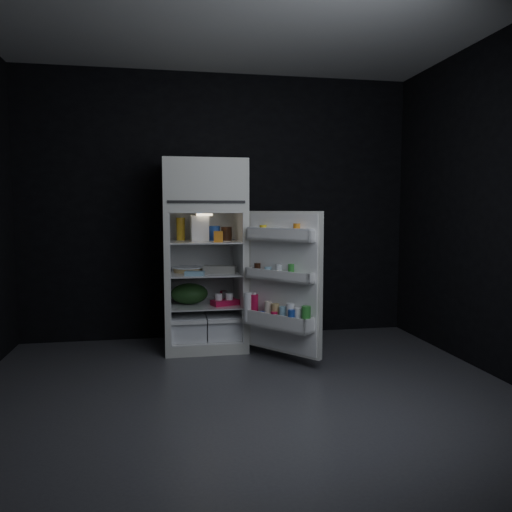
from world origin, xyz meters
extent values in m
cube|color=#4A4A4F|center=(0.00, 0.00, 0.00)|extent=(4.00, 3.40, 0.00)
cube|color=silver|center=(0.00, 0.00, 2.70)|extent=(4.00, 3.40, 0.00)
cube|color=black|center=(0.00, 1.70, 1.35)|extent=(4.00, 0.00, 2.70)
cube|color=black|center=(0.00, -1.70, 1.35)|extent=(4.00, 0.00, 2.70)
cube|color=black|center=(2.00, 0.00, 1.35)|extent=(0.00, 3.40, 2.70)
cube|color=silver|center=(-0.20, 1.30, 0.05)|extent=(0.76, 0.70, 0.10)
cube|color=silver|center=(-0.55, 1.30, 0.70)|extent=(0.05, 0.70, 1.20)
cube|color=silver|center=(0.16, 1.30, 0.70)|extent=(0.05, 0.70, 1.20)
cube|color=white|center=(-0.20, 1.62, 0.70)|extent=(0.66, 0.05, 1.20)
cube|color=silver|center=(-0.20, 1.30, 1.33)|extent=(0.76, 0.70, 0.06)
cube|color=silver|center=(-0.20, 1.30, 1.57)|extent=(0.76, 0.70, 0.42)
cube|color=black|center=(-0.20, 0.95, 1.39)|extent=(0.68, 0.01, 0.02)
cube|color=white|center=(-0.52, 1.28, 0.70)|extent=(0.01, 0.65, 1.20)
cube|color=white|center=(0.13, 1.28, 0.70)|extent=(0.01, 0.65, 1.20)
cube|color=white|center=(-0.20, 1.28, 1.30)|extent=(0.66, 0.65, 0.01)
cube|color=white|center=(-0.20, 1.28, 0.10)|extent=(0.66, 0.65, 0.01)
cube|color=white|center=(-0.20, 1.28, 1.02)|extent=(0.65, 0.63, 0.01)
cube|color=white|center=(-0.20, 1.28, 0.72)|extent=(0.65, 0.63, 0.01)
cube|color=white|center=(-0.20, 1.28, 0.42)|extent=(0.65, 0.63, 0.01)
cube|color=white|center=(-0.36, 1.30, 0.22)|extent=(0.32, 0.59, 0.22)
cube|color=white|center=(-0.03, 1.30, 0.22)|extent=(0.32, 0.59, 0.22)
cube|color=white|center=(-0.36, 0.97, 0.31)|extent=(0.32, 0.02, 0.03)
cube|color=white|center=(-0.03, 0.97, 0.31)|extent=(0.32, 0.02, 0.03)
cube|color=#FFE5B2|center=(-0.20, 1.23, 1.28)|extent=(0.14, 0.14, 0.02)
cube|color=silver|center=(0.44, 0.67, 0.70)|extent=(0.51, 0.63, 1.22)
cube|color=white|center=(0.42, 0.65, 0.70)|extent=(0.45, 0.57, 1.18)
cube|color=white|center=(0.38, 0.62, 1.07)|extent=(0.49, 0.59, 0.02)
cube|color=white|center=(0.36, 0.60, 1.11)|extent=(0.44, 0.54, 0.10)
cube|color=white|center=(0.59, 0.37, 1.11)|extent=(0.08, 0.07, 0.10)
cube|color=white|center=(0.18, 0.88, 1.11)|extent=(0.08, 0.07, 0.10)
cube|color=white|center=(0.38, 0.62, 0.73)|extent=(0.50, 0.59, 0.02)
cube|color=white|center=(0.35, 0.60, 0.77)|extent=(0.44, 0.54, 0.09)
cube|color=white|center=(0.59, 0.36, 0.77)|extent=(0.09, 0.08, 0.09)
cube|color=white|center=(0.18, 0.88, 0.77)|extent=(0.09, 0.08, 0.09)
cube|color=white|center=(0.37, 0.61, 0.33)|extent=(0.53, 0.62, 0.02)
cube|color=white|center=(0.32, 0.57, 0.38)|extent=(0.44, 0.54, 0.13)
cube|color=white|center=(0.57, 0.35, 0.38)|extent=(0.12, 0.10, 0.13)
cube|color=white|center=(0.16, 0.87, 0.38)|extent=(0.12, 0.10, 0.13)
cube|color=white|center=(0.38, 0.62, 1.16)|extent=(0.48, 0.57, 0.02)
cylinder|color=orange|center=(0.50, 0.48, 1.14)|extent=(0.08, 0.08, 0.13)
cylinder|color=beige|center=(0.41, 0.59, 1.13)|extent=(0.08, 0.08, 0.09)
cylinder|color=yellow|center=(0.27, 0.77, 1.13)|extent=(0.08, 0.08, 0.11)
cylinder|color=#338C33|center=(0.46, 0.52, 0.81)|extent=(0.07, 0.07, 0.13)
cylinder|color=silver|center=(0.38, 0.62, 0.80)|extent=(0.08, 0.08, 0.12)
cylinder|color=#7FADC4|center=(0.31, 0.72, 0.79)|extent=(0.08, 0.08, 0.09)
cylinder|color=black|center=(0.23, 0.81, 0.80)|extent=(0.08, 0.08, 0.11)
cylinder|color=#338C33|center=(0.55, 0.37, 0.44)|extent=(0.11, 0.11, 0.20)
cylinder|color=white|center=(0.50, 0.44, 0.43)|extent=(0.08, 0.08, 0.18)
cylinder|color=white|center=(0.45, 0.50, 0.44)|extent=(0.10, 0.10, 0.21)
cylinder|color=#7FADC4|center=(0.40, 0.56, 0.43)|extent=(0.09, 0.09, 0.17)
cylinder|color=tan|center=(0.35, 0.62, 0.43)|extent=(0.10, 0.10, 0.18)
cylinder|color=beige|center=(0.30, 0.69, 0.44)|extent=(0.10, 0.10, 0.20)
cylinder|color=#BC103A|center=(0.20, 0.81, 0.46)|extent=(0.10, 0.10, 0.24)
cylinder|color=#1B3D94|center=(0.45, 0.44, 0.42)|extent=(0.08, 0.08, 0.16)
cylinder|color=#BC103A|center=(0.33, 0.58, 0.40)|extent=(0.08, 0.08, 0.12)
cylinder|color=#1B3D94|center=(0.25, 0.69, 0.39)|extent=(0.08, 0.08, 0.11)
cylinder|color=white|center=(0.15, 0.82, 0.47)|extent=(0.10, 0.10, 0.26)
cylinder|color=white|center=(0.20, 0.81, 0.58)|extent=(0.05, 0.05, 0.02)
cube|color=white|center=(-0.24, 1.28, 1.15)|extent=(0.17, 0.17, 0.24)
cylinder|color=#1B3D94|center=(-0.09, 1.31, 1.10)|extent=(0.12, 0.12, 0.14)
cylinder|color=black|center=(0.02, 1.32, 1.09)|extent=(0.11, 0.11, 0.13)
cylinder|color=gold|center=(-0.41, 1.42, 1.14)|extent=(0.10, 0.10, 0.22)
cube|color=orange|center=(-0.08, 1.09, 1.08)|extent=(0.09, 0.07, 0.10)
cube|color=gray|center=(-0.06, 1.19, 0.76)|extent=(0.32, 0.20, 0.07)
cylinder|color=tan|center=(-0.35, 1.33, 0.75)|extent=(0.35, 0.35, 0.04)
cube|color=#7FADC4|center=(-0.30, 1.06, 0.75)|extent=(0.19, 0.12, 0.04)
cube|color=beige|center=(-0.05, 1.38, 0.75)|extent=(0.14, 0.13, 0.05)
ellipsoid|color=#193815|center=(-0.34, 1.28, 0.52)|extent=(0.43, 0.39, 0.20)
cube|color=#BC103A|center=(-0.02, 1.15, 0.45)|extent=(0.28, 0.21, 0.05)
cylinder|color=#BC103A|center=(0.00, 1.43, 0.47)|extent=(0.08, 0.08, 0.09)
cylinder|color=white|center=(0.01, 1.42, 0.47)|extent=(0.08, 0.08, 0.09)
camera|label=1|loc=(-0.56, -3.46, 1.32)|focal=35.00mm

